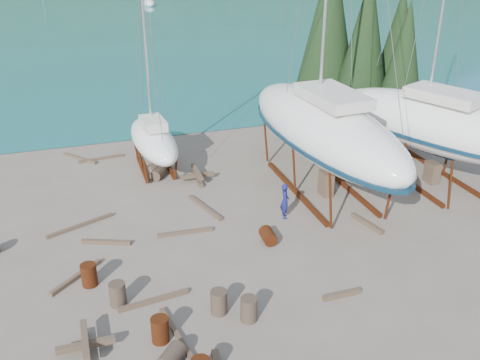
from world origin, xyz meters
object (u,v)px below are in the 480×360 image
object	(u,v)px
large_sailboat_near	(324,128)
large_sailboat_far	(433,123)
small_sailboat_shore	(153,140)
worker	(285,201)

from	to	relation	value
large_sailboat_near	large_sailboat_far	world-z (taller)	large_sailboat_near
large_sailboat_near	small_sailboat_shore	bearing A→B (deg)	141.81
worker	small_sailboat_shore	bearing A→B (deg)	43.28
large_sailboat_near	small_sailboat_shore	size ratio (longest dim) A/B	2.00
small_sailboat_shore	large_sailboat_far	bearing A→B (deg)	-27.22
small_sailboat_shore	worker	bearing A→B (deg)	-61.76
large_sailboat_far	worker	size ratio (longest dim) A/B	11.22
large_sailboat_far	large_sailboat_near	bearing A→B (deg)	152.41
small_sailboat_shore	worker	distance (m)	8.68
large_sailboat_far	worker	distance (m)	9.12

